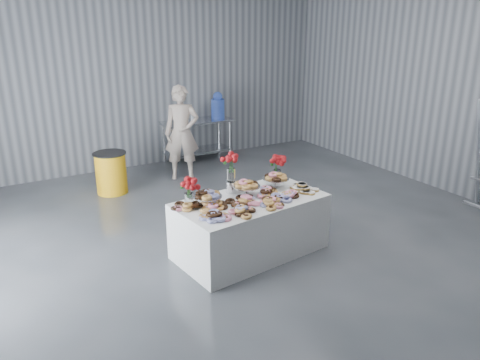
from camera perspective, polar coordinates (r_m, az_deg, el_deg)
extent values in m
plane|color=#33363B|center=(6.30, 3.31, -8.55)|extent=(9.00, 9.00, 0.00)
cube|color=gray|center=(9.69, -11.65, 13.36)|extent=(8.00, 0.04, 4.00)
cube|color=gray|center=(8.53, 27.10, 10.92)|extent=(0.04, 9.00, 4.00)
cube|color=white|center=(6.09, 1.26, -5.65)|extent=(2.00, 1.21, 0.75)
cube|color=silver|center=(9.83, -5.31, 7.14)|extent=(1.50, 0.60, 0.04)
cube|color=silver|center=(9.98, -5.20, 3.60)|extent=(1.40, 0.55, 0.03)
cylinder|color=silver|center=(9.47, -8.14, 3.74)|extent=(0.04, 0.04, 0.86)
cylinder|color=silver|center=(10.01, -1.23, 4.78)|extent=(0.04, 0.04, 0.86)
cylinder|color=silver|center=(9.92, -9.25, 4.40)|extent=(0.04, 0.04, 0.86)
cylinder|color=silver|center=(10.43, -2.57, 5.37)|extent=(0.04, 0.04, 0.86)
cylinder|color=silver|center=(5.73, -3.97, -2.58)|extent=(0.06, 0.06, 0.12)
cylinder|color=silver|center=(5.71, -3.99, -1.98)|extent=(0.36, 0.36, 0.01)
cylinder|color=silver|center=(6.05, 0.80, -1.32)|extent=(0.06, 0.06, 0.12)
cylinder|color=silver|center=(6.03, 0.80, -0.74)|extent=(0.36, 0.36, 0.01)
cylinder|color=silver|center=(6.35, 4.37, -0.36)|extent=(0.06, 0.06, 0.12)
cylinder|color=silver|center=(6.33, 4.39, 0.19)|extent=(0.36, 0.36, 0.01)
cylinder|color=white|center=(5.70, -6.21, -2.44)|extent=(0.11, 0.11, 0.18)
cylinder|color=#1E5919|center=(5.66, -6.26, -1.22)|extent=(0.04, 0.04, 0.18)
cylinder|color=white|center=(6.54, 4.51, 0.51)|extent=(0.11, 0.11, 0.18)
cylinder|color=#1E5919|center=(6.50, 4.54, 1.59)|extent=(0.04, 0.04, 0.18)
cylinder|color=silver|center=(6.14, -1.08, -0.86)|extent=(0.14, 0.14, 0.15)
cylinder|color=white|center=(6.09, -1.09, 0.60)|extent=(0.11, 0.11, 0.18)
cylinder|color=#1E5919|center=(6.05, -1.10, 1.77)|extent=(0.04, 0.04, 0.18)
cylinder|color=#456CEC|center=(10.01, -2.72, 8.70)|extent=(0.28, 0.28, 0.40)
sphere|color=#456CEC|center=(9.96, -2.75, 10.14)|extent=(0.20, 0.20, 0.20)
imported|color=#CC8C93|center=(8.85, -7.10, 5.72)|extent=(0.76, 0.65, 1.77)
cylinder|color=#FFB315|center=(8.46, -15.43, 0.78)|extent=(0.53, 0.53, 0.71)
cylinder|color=black|center=(8.35, -15.65, 3.15)|extent=(0.57, 0.57, 0.02)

